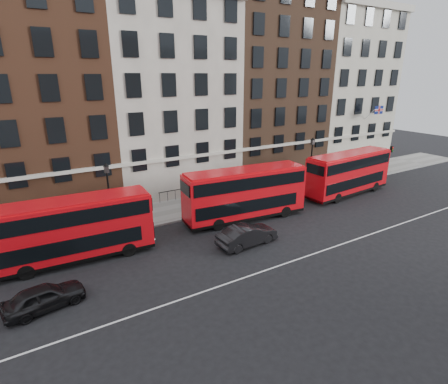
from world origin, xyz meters
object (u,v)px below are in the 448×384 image
bus_c (245,193)px  car_rear (44,297)px  bus_d (348,172)px  traffic_light (390,154)px  car_front (247,235)px  bus_b (71,229)px

bus_c → car_rear: size_ratio=2.66×
bus_d → traffic_light: size_ratio=3.21×
car_rear → car_front: size_ratio=0.87×
bus_c → car_front: size_ratio=2.32×
bus_b → traffic_light: (37.20, 2.92, 0.16)m
bus_b → bus_d: 26.17m
bus_c → traffic_light: (23.68, 2.92, 0.08)m
car_rear → bus_b: bearing=-35.5°
car_rear → traffic_light: bearing=-88.9°
bus_b → car_front: bus_b is taller
traffic_light → bus_c: bearing=-173.0°
bus_d → car_front: size_ratio=2.28×
bus_b → car_front: bearing=-16.7°
bus_d → car_front: bearing=-169.5°
traffic_light → bus_d: bearing=-165.1°
bus_b → car_front: size_ratio=2.22×
traffic_light → car_rear: bearing=-169.3°
car_front → traffic_light: (26.15, 6.94, 1.69)m
car_rear → traffic_light: traffic_light is taller
bus_c → car_front: (-2.47, -4.02, -1.60)m
bus_c → traffic_light: 23.86m
traffic_light → car_front: bearing=-165.1°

